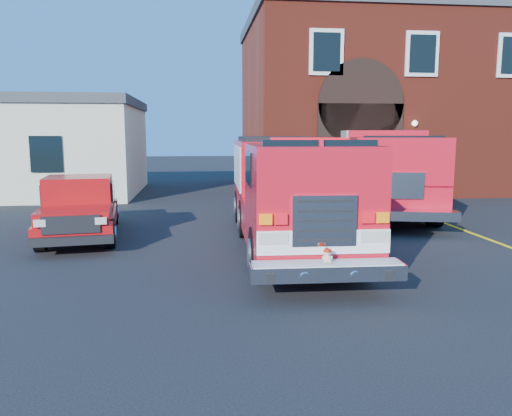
{
  "coord_description": "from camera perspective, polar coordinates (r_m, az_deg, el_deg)",
  "views": [
    {
      "loc": [
        -1.15,
        -11.18,
        2.82
      ],
      "look_at": [
        0.0,
        -1.2,
        1.3
      ],
      "focal_mm": 35.0,
      "sensor_mm": 36.0,
      "label": 1
    }
  ],
  "objects": [
    {
      "name": "secondary_truck",
      "position": [
        18.61,
        14.22,
        4.52
      ],
      "size": [
        4.6,
        9.3,
        2.89
      ],
      "color": "black",
      "rests_on": "ground"
    },
    {
      "name": "parking_stripe_mid",
      "position": [
        17.23,
        19.9,
        -1.31
      ],
      "size": [
        0.12,
        3.0,
        0.01
      ],
      "primitive_type": "cube",
      "color": "yellow",
      "rests_on": "ground"
    },
    {
      "name": "fire_engine",
      "position": [
        12.59,
        3.64,
        2.17
      ],
      "size": [
        2.71,
        8.91,
        2.73
      ],
      "color": "black",
      "rests_on": "ground"
    },
    {
      "name": "parking_stripe_far",
      "position": [
        19.92,
        16.09,
        0.15
      ],
      "size": [
        0.12,
        3.0,
        0.01
      ],
      "primitive_type": "cube",
      "color": "yellow",
      "rests_on": "ground"
    },
    {
      "name": "parking_stripe_near",
      "position": [
        14.66,
        25.1,
        -3.29
      ],
      "size": [
        0.12,
        3.0,
        0.01
      ],
      "primitive_type": "cube",
      "color": "yellow",
      "rests_on": "ground"
    },
    {
      "name": "side_building",
      "position": [
        25.43,
        -24.72,
        6.45
      ],
      "size": [
        10.2,
        8.2,
        4.35
      ],
      "color": "beige",
      "rests_on": "ground"
    },
    {
      "name": "ground",
      "position": [
        11.59,
        -0.68,
        -5.48
      ],
      "size": [
        100.0,
        100.0,
        0.0
      ],
      "primitive_type": "plane",
      "color": "black",
      "rests_on": "ground"
    },
    {
      "name": "fire_station",
      "position": [
        27.17,
        15.67,
        11.33
      ],
      "size": [
        15.2,
        10.2,
        8.45
      ],
      "color": "maroon",
      "rests_on": "ground"
    },
    {
      "name": "pickup_truck",
      "position": [
        14.41,
        -19.39,
        0.02
      ],
      "size": [
        2.49,
        5.3,
        1.67
      ],
      "color": "black",
      "rests_on": "ground"
    }
  ]
}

